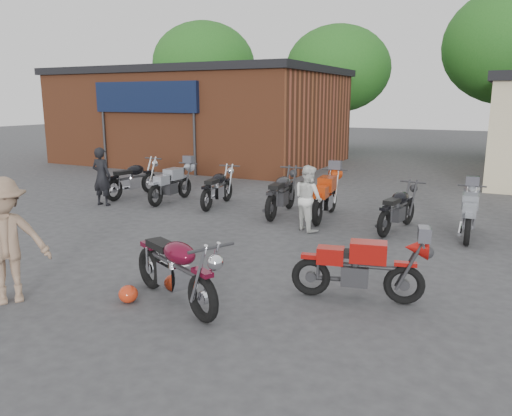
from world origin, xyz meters
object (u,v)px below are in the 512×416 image
at_px(row_bike_0, 133,177).
at_px(sportbike, 360,265).
at_px(vintage_motorcycle, 175,264).
at_px(row_bike_3, 281,191).
at_px(person_dark, 102,177).
at_px(person_light, 308,198).
at_px(helmet, 128,294).
at_px(person_tan, 5,241).
at_px(row_bike_1, 171,182).
at_px(row_bike_5, 398,206).
at_px(row_bike_2, 218,186).
at_px(row_bike_4, 326,194).
at_px(row_bike_6, 469,212).

bearing_deg(row_bike_0, sportbike, -116.62).
distance_m(vintage_motorcycle, row_bike_3, 6.08).
distance_m(person_dark, person_light, 6.12).
relative_size(helmet, person_tan, 0.15).
height_order(vintage_motorcycle, row_bike_1, vintage_motorcycle).
bearing_deg(row_bike_5, row_bike_2, 95.28).
height_order(row_bike_0, row_bike_4, row_bike_4).
bearing_deg(person_tan, vintage_motorcycle, -28.01).
height_order(vintage_motorcycle, row_bike_6, vintage_motorcycle).
distance_m(helmet, person_dark, 7.31).
xyz_separation_m(row_bike_2, row_bike_5, (5.01, -0.41, -0.01)).
bearing_deg(row_bike_5, row_bike_0, 97.06).
bearing_deg(sportbike, person_tan, -165.13).
distance_m(sportbike, row_bike_2, 7.16).
bearing_deg(row_bike_3, row_bike_5, -101.51).
bearing_deg(row_bike_5, row_bike_3, 94.89).
relative_size(sportbike, row_bike_6, 0.98).
xyz_separation_m(person_tan, row_bike_4, (2.40, 7.11, -0.31)).
bearing_deg(row_bike_6, row_bike_0, 85.40).
height_order(person_dark, person_light, person_dark).
relative_size(row_bike_2, row_bike_4, 0.92).
distance_m(row_bike_4, row_bike_5, 1.88).
bearing_deg(row_bike_5, helmet, 165.93).
bearing_deg(row_bike_3, sportbike, -150.63).
bearing_deg(vintage_motorcycle, row_bike_1, 151.84).
relative_size(person_light, row_bike_4, 0.70).
distance_m(row_bike_1, row_bike_6, 8.00).
xyz_separation_m(person_dark, row_bike_5, (7.95, 0.98, -0.25)).
xyz_separation_m(vintage_motorcycle, row_bike_4, (0.14, 6.09, 0.00)).
distance_m(vintage_motorcycle, row_bike_0, 8.61).
bearing_deg(row_bike_0, row_bike_2, -86.86).
relative_size(person_tan, row_bike_1, 0.93).
bearing_deg(person_tan, row_bike_3, 27.67).
relative_size(vintage_motorcycle, person_tan, 1.14).
height_order(helmet, row_bike_6, row_bike_6).
bearing_deg(row_bike_2, person_tan, 178.12).
xyz_separation_m(vintage_motorcycle, sportbike, (2.32, 1.38, -0.07)).
relative_size(row_bike_2, row_bike_5, 1.02).
bearing_deg(person_tan, sportbike, -24.70).
xyz_separation_m(vintage_motorcycle, person_light, (0.16, 4.83, 0.13)).
relative_size(row_bike_2, row_bike_3, 0.93).
relative_size(row_bike_4, row_bike_5, 1.10).
bearing_deg(person_tan, row_bike_4, 19.02).
xyz_separation_m(person_light, row_bike_2, (-3.19, 1.31, -0.17)).
relative_size(helmet, row_bike_2, 0.14).
bearing_deg(vintage_motorcycle, person_tan, -130.73).
height_order(vintage_motorcycle, row_bike_0, vintage_motorcycle).
distance_m(person_dark, row_bike_1, 1.93).
xyz_separation_m(sportbike, helmet, (-3.00, -1.63, -0.41)).
distance_m(sportbike, person_light, 4.08).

